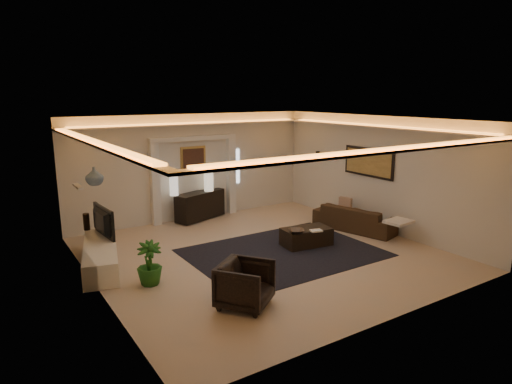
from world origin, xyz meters
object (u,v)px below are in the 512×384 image
sofa (356,218)px  coffee_table (306,237)px  armchair (245,285)px  console (200,205)px

sofa → coffee_table: size_ratio=1.92×
coffee_table → armchair: (-2.76, -1.81, 0.17)m
sofa → coffee_table: 1.87m
console → armchair: console is taller
sofa → armchair: armchair is taller
coffee_table → armchair: size_ratio=1.34×
coffee_table → armchair: bearing=-139.7°
console → sofa: (2.92, -3.06, -0.09)m
sofa → armchair: size_ratio=2.57×
coffee_table → console: bearing=115.0°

